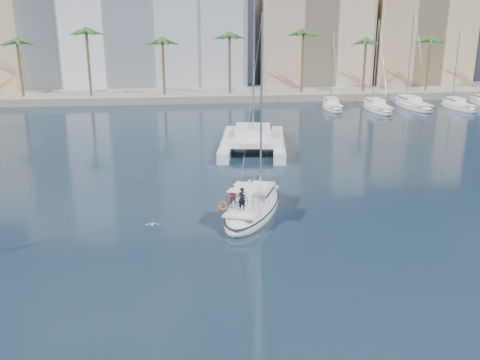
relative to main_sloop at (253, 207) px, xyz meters
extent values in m
plane|color=black|center=(-1.90, -3.43, -0.49)|extent=(160.00, 160.00, 0.00)
cube|color=gray|center=(-1.90, 57.57, 0.11)|extent=(120.00, 14.00, 1.20)
cube|color=white|center=(-13.90, 69.57, 13.51)|extent=(42.00, 16.00, 28.00)
cube|color=#C4AE8C|center=(20.10, 66.57, 9.51)|extent=(20.00, 14.00, 20.00)
cube|color=tan|center=(40.10, 64.57, 8.51)|extent=(18.00, 12.00, 18.00)
cylinder|color=brown|center=(-1.90, 53.57, 4.76)|extent=(0.44, 0.44, 10.50)
sphere|color=#2A5820|center=(-1.90, 53.57, 10.01)|extent=(3.60, 3.60, 3.60)
cylinder|color=brown|center=(32.10, 53.57, 4.76)|extent=(0.44, 0.44, 10.50)
sphere|color=#2A5820|center=(32.10, 53.57, 10.01)|extent=(3.60, 3.60, 3.60)
ellipsoid|color=silver|center=(0.01, 0.01, -0.19)|extent=(6.78, 10.44, 2.07)
ellipsoid|color=black|center=(0.01, 0.01, 0.11)|extent=(6.85, 10.54, 0.18)
cube|color=silver|center=(-0.06, -0.16, 0.60)|extent=(4.97, 7.79, 0.12)
cube|color=silver|center=(0.38, 0.90, 0.96)|extent=(3.23, 3.84, 0.60)
cube|color=black|center=(0.38, 0.90, 0.98)|extent=(3.10, 3.49, 0.14)
cylinder|color=#B7BABF|center=(0.82, 1.96, 7.21)|extent=(0.15, 0.15, 13.10)
cylinder|color=#B7BABF|center=(0.05, 0.10, 2.16)|extent=(1.66, 3.77, 0.11)
cube|color=silver|center=(-0.80, -1.94, 0.84)|extent=(2.71, 3.03, 0.36)
cube|color=silver|center=(-0.84, -2.03, 2.21)|extent=(2.71, 3.03, 0.04)
torus|color=silver|center=(-1.17, -2.82, 1.51)|extent=(0.90, 0.42, 0.96)
torus|color=#D74F0B|center=(-2.45, -2.71, 1.21)|extent=(0.66, 0.42, 0.64)
imported|color=black|center=(-1.20, -3.15, 1.82)|extent=(0.68, 0.57, 1.59)
imported|color=maroon|center=(-1.70, -1.76, 1.67)|extent=(0.71, 0.59, 1.31)
cube|color=silver|center=(-0.19, 20.12, 0.06)|extent=(3.24, 13.59, 1.10)
cube|color=silver|center=(5.33, 19.27, 0.06)|extent=(3.24, 13.59, 1.10)
cube|color=silver|center=(2.47, 19.02, 0.81)|extent=(7.24, 8.31, 0.50)
cube|color=silver|center=(2.57, 19.69, 1.51)|extent=(4.30, 4.59, 1.00)
cube|color=black|center=(2.57, 19.69, 1.56)|extent=(4.24, 4.05, 0.18)
cylinder|color=#B7BABF|center=(2.88, 21.71, 10.05)|extent=(0.18, 0.18, 18.08)
ellipsoid|color=silver|center=(-7.23, -2.58, -0.01)|extent=(0.19, 0.36, 0.17)
sphere|color=silver|center=(-7.23, -2.41, 0.01)|extent=(0.09, 0.09, 0.09)
cube|color=gray|center=(-7.49, -2.58, 0.02)|extent=(0.41, 0.15, 0.10)
cube|color=gray|center=(-6.97, -2.58, 0.02)|extent=(0.41, 0.15, 0.10)
camera|label=1|loc=(-4.95, -36.71, 13.70)|focal=40.00mm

